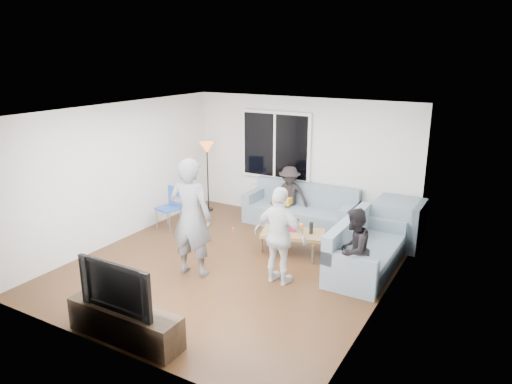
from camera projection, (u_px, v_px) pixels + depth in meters
The scene contains 32 objects.
floor at pixel (234, 266), 8.03m from camera, with size 5.00×5.50×0.04m, color #56351C.
ceiling at pixel (231, 110), 7.28m from camera, with size 5.00×5.50×0.04m, color white.
wall_back at pixel (302, 159), 9.97m from camera, with size 5.00×0.04×2.60m, color silver.
wall_front at pixel (102, 251), 5.35m from camera, with size 5.00×0.04×2.60m, color silver.
wall_left at pixel (119, 173), 8.85m from camera, with size 0.04×5.50×2.60m, color silver.
wall_right at pixel (388, 217), 6.46m from camera, with size 0.04×5.50×2.60m, color silver.
window_frame at pixel (276, 146), 10.11m from camera, with size 1.62×0.06×1.47m, color white.
window_glass at pixel (275, 146), 10.08m from camera, with size 1.50×0.02×1.35m, color black.
window_mullion at pixel (275, 146), 10.07m from camera, with size 0.05×0.03×1.35m, color white.
radiator at pixel (274, 201), 10.43m from camera, with size 1.30×0.12×0.62m, color silver.
potted_plant at pixel (285, 182), 10.14m from camera, with size 0.20×0.16×0.36m, color #346327.
vase at pixel (272, 184), 10.32m from camera, with size 0.15×0.15×0.16m, color silver.
sofa_back_section at pixel (300, 206), 9.71m from camera, with size 2.30×0.85×0.85m, color slate, non-canonical shape.
sofa_right_section at pixel (368, 246), 7.72m from camera, with size 0.85×2.00×0.85m, color slate, non-canonical shape.
sofa_corner at pixel (398, 223), 8.76m from camera, with size 0.85×0.85×0.85m, color slate.
cushion_yellow at pixel (283, 200), 9.84m from camera, with size 0.38×0.32×0.14m, color gold.
cushion_red at pixel (283, 199), 9.93m from camera, with size 0.36×0.30×0.13m, color maroon.
coffee_table at pixel (293, 242), 8.45m from camera, with size 1.10×0.60×0.40m, color olive.
pitcher at pixel (293, 226), 8.42m from camera, with size 0.17×0.17×0.17m, color #991B43.
side_chair at pixel (168, 209), 9.53m from camera, with size 0.40×0.40×0.86m, color #264DA8, non-canonical shape.
floor_lamp at pixel (208, 177), 10.60m from camera, with size 0.32×0.32×1.56m, color orange, non-canonical shape.
player_left at pixel (191, 218), 7.44m from camera, with size 0.70×0.46×1.93m, color #54555A.
player_right at pixel (280, 236), 7.19m from camera, with size 0.91×0.38×1.55m, color silver.
spectator_right at pixel (353, 250), 7.02m from camera, with size 0.63×0.49×1.29m, color black.
spectator_back at pixel (289, 195), 9.80m from camera, with size 0.79×0.46×1.23m, color black.
tv_console at pixel (125, 323), 5.89m from camera, with size 1.60×0.40×0.44m, color #36281B.
television at pixel (122, 284), 5.74m from camera, with size 1.12×0.15×0.64m, color black.
bottle_d at pixel (301, 230), 8.17m from camera, with size 0.07×0.07×0.23m, color orange.
bottle_c at pixel (297, 224), 8.49m from camera, with size 0.07×0.07×0.20m, color #341C0B.
bottle_a at pixel (280, 223), 8.56m from camera, with size 0.07×0.07×0.20m, color orange.
bottle_e at pixel (311, 228), 8.28m from camera, with size 0.07×0.07×0.22m, color black.
bottle_b at pixel (285, 227), 8.27m from camera, with size 0.08×0.08×0.26m, color #258718.
Camera 1 is at (3.96, -6.20, 3.47)m, focal length 33.11 mm.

